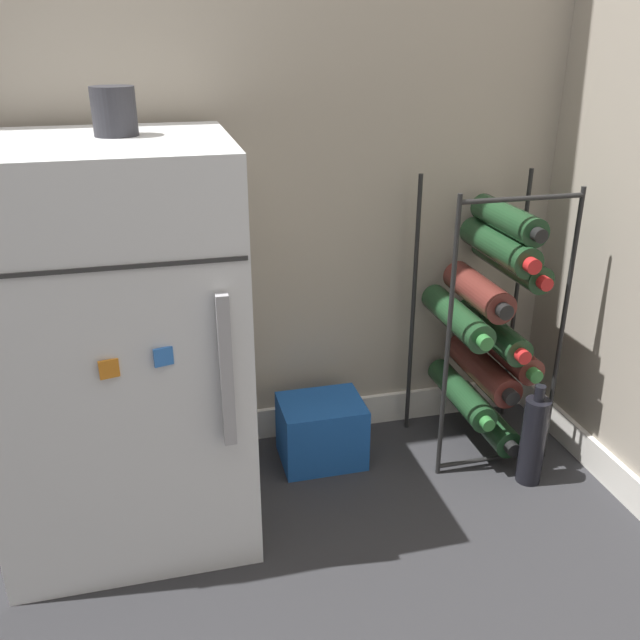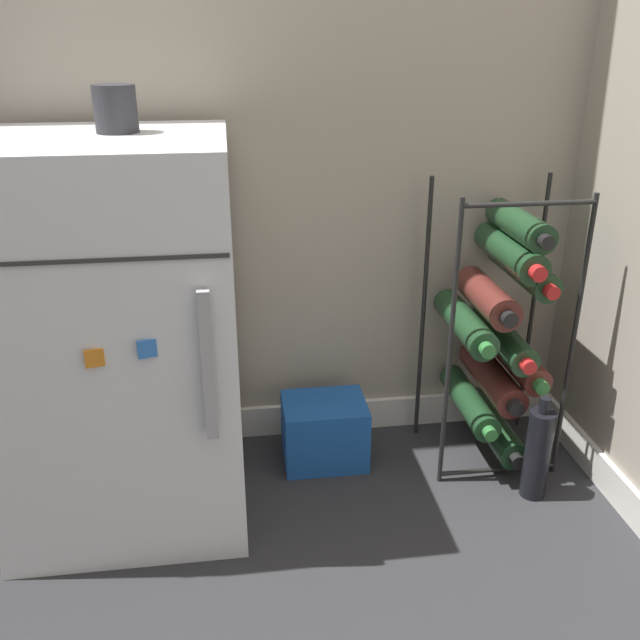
{
  "view_description": "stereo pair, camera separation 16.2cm",
  "coord_description": "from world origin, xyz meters",
  "views": [
    {
      "loc": [
        -0.13,
        -0.98,
        1.08
      ],
      "look_at": [
        0.23,
        0.47,
        0.45
      ],
      "focal_mm": 38.0,
      "sensor_mm": 36.0,
      "label": 1
    },
    {
      "loc": [
        0.03,
        -1.01,
        1.08
      ],
      "look_at": [
        0.23,
        0.47,
        0.45
      ],
      "focal_mm": 38.0,
      "sensor_mm": 36.0,
      "label": 2
    }
  ],
  "objects": [
    {
      "name": "mini_fridge",
      "position": [
        -0.23,
        0.42,
        0.45
      ],
      "size": [
        0.52,
        0.5,
        0.89
      ],
      "color": "silver",
      "rests_on": "ground_plane"
    },
    {
      "name": "loose_bottle_floor",
      "position": [
        0.75,
        0.31,
        0.12
      ],
      "size": [
        0.06,
        0.06,
        0.28
      ],
      "color": "black",
      "rests_on": "ground_plane"
    },
    {
      "name": "fridge_top_cup",
      "position": [
        -0.19,
        0.46,
        0.94
      ],
      "size": [
        0.09,
        0.09,
        0.09
      ],
      "color": "#28282D",
      "rests_on": "mini_fridge"
    },
    {
      "name": "ground_plane",
      "position": [
        0.0,
        0.0,
        0.0
      ],
      "size": [
        14.0,
        14.0,
        0.0
      ],
      "primitive_type": "plane",
      "color": "#28282B"
    },
    {
      "name": "soda_box",
      "position": [
        0.25,
        0.53,
        0.09
      ],
      "size": [
        0.22,
        0.17,
        0.18
      ],
      "color": "#194C9E",
      "rests_on": "ground_plane"
    },
    {
      "name": "wine_rack",
      "position": [
        0.7,
        0.51,
        0.37
      ],
      "size": [
        0.32,
        0.33,
        0.75
      ],
      "color": "black",
      "rests_on": "ground_plane"
    }
  ]
}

